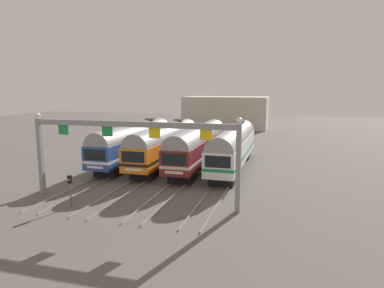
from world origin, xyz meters
TOP-DOWN VIEW (x-y plane):
  - ground_plane at (0.00, 0.00)m, footprint 160.00×160.00m
  - track_bed at (0.00, 17.00)m, footprint 13.51×70.00m
  - commuter_train_blue at (-6.00, -0.00)m, footprint 2.88×18.06m
  - commuter_train_orange at (-2.00, -0.00)m, footprint 2.88×18.06m
  - commuter_train_maroon at (2.00, -0.01)m, footprint 2.88×18.06m
  - commuter_train_white at (6.00, -0.00)m, footprint 2.88×18.06m
  - catenary_gantry at (0.00, -13.50)m, footprint 17.24×0.44m
  - yard_signal_mast at (-4.00, -15.85)m, footprint 0.28×0.35m
  - maintenance_building at (-1.95, 40.81)m, footprint 18.63×10.00m

SIDE VIEW (x-z plane):
  - ground_plane at x=0.00m, z-range 0.00..0.00m
  - track_bed at x=0.00m, z-range 0.00..0.15m
  - yard_signal_mast at x=-4.00m, z-range 0.51..3.05m
  - commuter_train_maroon at x=2.00m, z-range 0.30..5.07m
  - commuter_train_blue at x=-6.00m, z-range 0.16..5.21m
  - commuter_train_orange at x=-2.00m, z-range 0.16..5.21m
  - commuter_train_white at x=6.00m, z-range 0.16..5.21m
  - maintenance_building at x=-1.95m, z-range 0.00..7.11m
  - catenary_gantry at x=0.00m, z-range 1.62..8.59m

